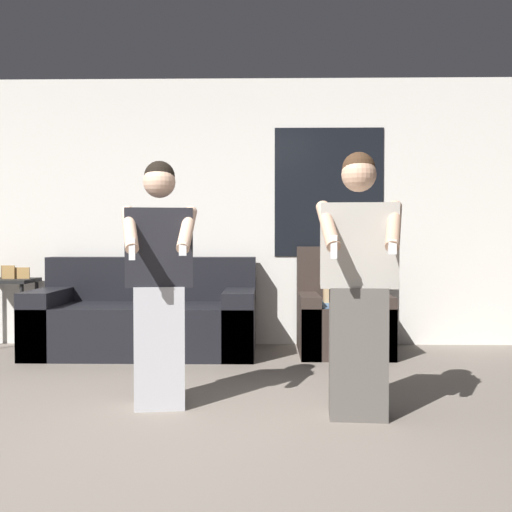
{
  "coord_description": "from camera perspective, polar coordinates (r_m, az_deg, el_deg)",
  "views": [
    {
      "loc": [
        0.61,
        -2.76,
        1.08
      ],
      "look_at": [
        0.54,
        0.94,
        0.97
      ],
      "focal_mm": 42.0,
      "sensor_mm": 36.0,
      "label": 1
    }
  ],
  "objects": [
    {
      "name": "armchair",
      "position": [
        5.76,
        8.26,
        -5.79
      ],
      "size": [
        0.84,
        0.84,
        1.0
      ],
      "color": "#332823",
      "rests_on": "ground_plane"
    },
    {
      "name": "side_table",
      "position": [
        6.38,
        -22.52,
        -2.96
      ],
      "size": [
        0.5,
        0.45,
        0.84
      ],
      "color": "black",
      "rests_on": "ground_plane"
    },
    {
      "name": "couch",
      "position": [
        5.78,
        -10.45,
        -6.01
      ],
      "size": [
        2.07,
        0.94,
        0.9
      ],
      "color": "black",
      "rests_on": "ground_plane"
    },
    {
      "name": "wall_back",
      "position": [
        6.15,
        -4.44,
        4.21
      ],
      "size": [
        6.49,
        0.07,
        2.7
      ],
      "color": "silver",
      "rests_on": "ground_plane"
    },
    {
      "name": "person_right",
      "position": [
        3.64,
        9.71,
        -2.83
      ],
      "size": [
        0.52,
        0.48,
        1.6
      ],
      "color": "#56514C",
      "rests_on": "ground_plane"
    },
    {
      "name": "person_left",
      "position": [
        3.87,
        -9.15,
        -2.67
      ],
      "size": [
        0.48,
        0.5,
        1.57
      ],
      "color": "#B2B2B7",
      "rests_on": "ground_plane"
    },
    {
      "name": "ground_plane",
      "position": [
        3.03,
        -11.25,
        -19.28
      ],
      "size": [
        14.0,
        14.0,
        0.0
      ],
      "primitive_type": "plane",
      "color": "slate"
    }
  ]
}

